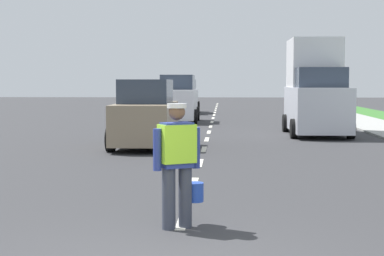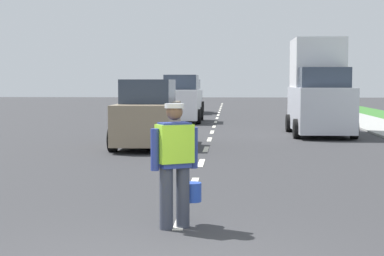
% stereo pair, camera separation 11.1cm
% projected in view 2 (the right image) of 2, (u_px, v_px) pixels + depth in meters
% --- Properties ---
extents(ground_plane, '(96.00, 96.00, 0.00)m').
position_uv_depth(ground_plane, '(214.00, 126.00, 27.05)').
color(ground_plane, '#333335').
extents(lane_center_line, '(0.14, 46.40, 0.01)m').
position_uv_depth(lane_center_line, '(216.00, 120.00, 31.23)').
color(lane_center_line, silver).
rests_on(lane_center_line, ground).
extents(road_worker, '(0.65, 0.59, 1.67)m').
position_uv_depth(road_worker, '(176.00, 159.00, 8.21)').
color(road_worker, '#383D4C').
rests_on(road_worker, ground).
extents(delivery_truck, '(2.16, 4.60, 3.54)m').
position_uv_depth(delivery_truck, '(319.00, 91.00, 22.61)').
color(delivery_truck, silver).
rests_on(delivery_truck, ground).
extents(car_oncoming_second, '(1.99, 4.05, 2.26)m').
position_uv_depth(car_oncoming_second, '(181.00, 100.00, 29.60)').
color(car_oncoming_second, silver).
rests_on(car_oncoming_second, ground).
extents(car_oncoming_lead, '(1.88, 4.05, 2.01)m').
position_uv_depth(car_oncoming_lead, '(148.00, 116.00, 18.39)').
color(car_oncoming_lead, gray).
rests_on(car_oncoming_lead, ground).
extents(car_oncoming_third, '(1.88, 4.34, 2.07)m').
position_uv_depth(car_oncoming_third, '(188.00, 97.00, 38.06)').
color(car_oncoming_third, silver).
rests_on(car_oncoming_third, ground).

